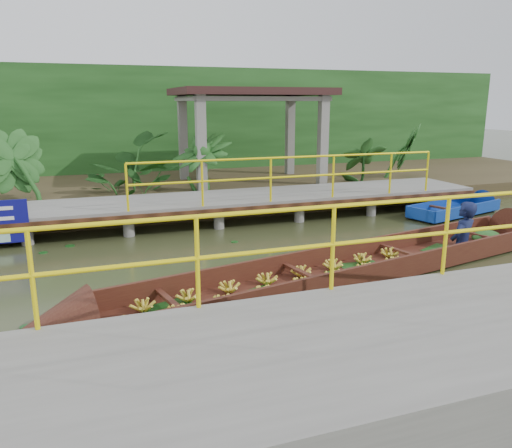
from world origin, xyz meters
name	(u,v)px	position (x,y,z in m)	size (l,w,h in m)	color
ground	(205,269)	(0.00, 0.00, 0.00)	(80.00, 80.00, 0.00)	#30361B
land_strip	(146,188)	(0.00, 7.50, 0.23)	(30.00, 8.00, 0.45)	#362C1B
far_dock	(170,205)	(0.02, 3.43, 0.48)	(16.00, 2.06, 1.66)	slate
near_dock	(402,359)	(1.00, -4.20, 0.30)	(18.00, 2.40, 1.73)	slate
pavilion	(250,102)	(3.00, 6.30, 2.82)	(4.40, 3.00, 3.00)	slate
foliage_backdrop	(134,126)	(0.00, 10.00, 2.00)	(30.00, 0.80, 4.00)	#173E13
vendor_boat	(369,260)	(2.55, -1.10, 0.24)	(10.71, 3.25, 2.22)	#3B1610
moored_blue_boat	(471,207)	(7.74, 2.22, 0.14)	(3.30, 1.64, 0.76)	navy
tropical_plants	(193,159)	(1.00, 5.30, 1.31)	(14.37, 1.37, 1.72)	#173E13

